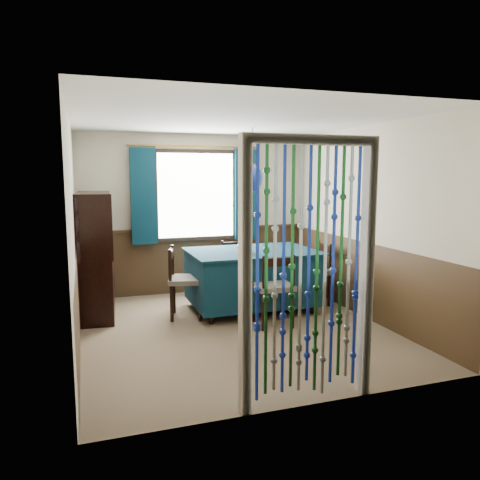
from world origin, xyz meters
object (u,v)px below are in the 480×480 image
object	(u,v)px
dining_table	(252,276)
sideboard	(96,272)
vase_table	(244,245)
chair_right	(315,272)
bowl_shelf	(99,231)
chair_left	(184,280)
chair_far	(236,267)
pendant_lamp	(252,178)
vase_sideboard	(99,243)
chair_near	(274,288)

from	to	relation	value
dining_table	sideboard	distance (m)	2.11
sideboard	vase_table	bearing A→B (deg)	-12.75
chair_right	bowl_shelf	world-z (taller)	bowl_shelf
dining_table	bowl_shelf	bearing A→B (deg)	171.72
chair_left	sideboard	xyz separation A→B (m)	(-1.09, 0.52, 0.08)
dining_table	chair_left	distance (m)	0.97
vase_table	chair_far	bearing A→B (deg)	79.17
chair_right	pendant_lamp	world-z (taller)	pendant_lamp
chair_left	pendant_lamp	bearing A→B (deg)	107.68
dining_table	pendant_lamp	bearing A→B (deg)	-90.15
chair_left	bowl_shelf	size ratio (longest dim) A/B	3.97
pendant_lamp	vase_sideboard	xyz separation A→B (m)	(-2.00, 0.83, -0.92)
dining_table	chair_near	distance (m)	0.76
chair_right	pendant_lamp	xyz separation A→B (m)	(-0.97, 0.01, 1.35)
chair_far	chair_right	world-z (taller)	chair_right
chair_far	chair_left	size ratio (longest dim) A/B	0.91
vase_table	pendant_lamp	bearing A→B (deg)	36.42
chair_left	chair_far	bearing A→B (deg)	144.78
chair_right	sideboard	world-z (taller)	sideboard
chair_right	pendant_lamp	distance (m)	1.66
pendant_lamp	vase_table	bearing A→B (deg)	-143.58
chair_near	chair_far	distance (m)	1.54
vase_table	chair_right	bearing A→B (deg)	4.92
bowl_shelf	chair_right	bearing A→B (deg)	-5.76
pendant_lamp	vase_table	xyz separation A→B (m)	(-0.15, -0.11, -0.90)
chair_near	vase_sideboard	world-z (taller)	vase_sideboard
bowl_shelf	chair_far	bearing A→B (deg)	13.77
sideboard	vase_table	world-z (taller)	sideboard
sideboard	chair_far	bearing A→B (deg)	12.63
chair_far	bowl_shelf	world-z (taller)	bowl_shelf
sideboard	vase_sideboard	xyz separation A→B (m)	(0.06, 0.35, 0.34)
chair_far	chair_right	xyz separation A→B (m)	(0.94, -0.79, 0.02)
chair_near	sideboard	world-z (taller)	sideboard
pendant_lamp	bowl_shelf	bearing A→B (deg)	171.87
chair_right	vase_table	world-z (taller)	vase_table
chair_near	pendant_lamp	world-z (taller)	pendant_lamp
chair_near	bowl_shelf	bearing A→B (deg)	156.14
pendant_lamp	dining_table	bearing A→B (deg)	90.00
vase_table	chair_near	bearing A→B (deg)	-75.76
chair_near	chair_far	xyz separation A→B (m)	(0.01, 1.54, -0.03)
dining_table	pendant_lamp	world-z (taller)	pendant_lamp
chair_left	dining_table	bearing A→B (deg)	107.68
chair_far	chair_near	bearing A→B (deg)	88.02
chair_right	chair_near	bearing A→B (deg)	128.06
chair_near	vase_sideboard	bearing A→B (deg)	145.34
dining_table	bowl_shelf	distance (m)	2.13
chair_left	bowl_shelf	bearing A→B (deg)	-92.89
dining_table	vase_table	size ratio (longest dim) A/B	9.26
chair_far	chair_left	bearing A→B (deg)	38.03
chair_right	vase_table	size ratio (longest dim) A/B	4.81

